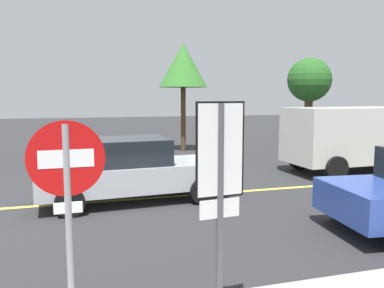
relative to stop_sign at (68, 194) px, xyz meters
name	(u,v)px	position (x,y,z in m)	size (l,w,h in m)	color
ground_plane	(98,202)	(0.52, 5.62, -1.60)	(80.00, 80.00, 0.00)	#2D2D30
lane_marking_centre	(213,193)	(3.52, 5.62, -1.59)	(28.00, 0.16, 0.01)	#E0D14C
stop_sign	(68,194)	(0.00, 0.00, 0.00)	(0.76, 0.07, 2.34)	gray
speed_limit_sign	(220,175)	(1.51, -0.29, 0.17)	(0.54, 0.07, 2.52)	#4C4C51
white_van	(361,135)	(9.38, 7.16, -0.33)	(5.24, 2.36, 2.20)	silver
car_silver_approaching	(129,169)	(1.30, 5.52, -0.81)	(4.59, 2.19, 1.55)	#B7BABF
tree_left_verge	(309,82)	(10.56, 12.24, 1.65)	(2.03, 2.03, 4.35)	#513823
tree_centre_verge	(183,66)	(4.90, 13.83, 2.36)	(2.25, 2.25, 5.00)	#513823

